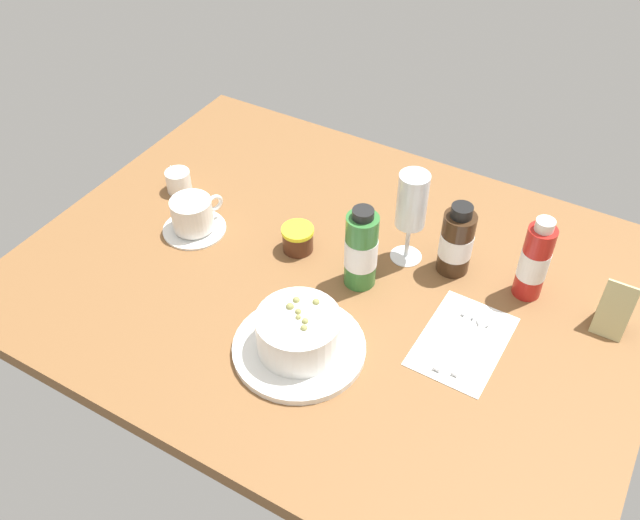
{
  "coord_description": "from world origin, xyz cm",
  "views": [
    {
      "loc": [
        42.08,
        -77.4,
        85.74
      ],
      "look_at": [
        -1.19,
        -2.33,
        4.84
      ],
      "focal_mm": 38.45,
      "sensor_mm": 36.0,
      "label": 1
    }
  ],
  "objects_px": {
    "sauce_bottle_red": "(534,261)",
    "wine_glass": "(412,204)",
    "coffee_cup": "(193,216)",
    "porridge_bowl": "(299,335)",
    "sauce_bottle_brown": "(456,242)",
    "cutlery_setting": "(464,339)",
    "jam_jar": "(298,239)",
    "sauce_bottle_green": "(361,250)",
    "menu_card": "(616,306)",
    "creamer_jug": "(178,181)"
  },
  "relations": [
    {
      "from": "jam_jar",
      "to": "sauce_bottle_green",
      "type": "relative_size",
      "value": 0.37
    },
    {
      "from": "creamer_jug",
      "to": "sauce_bottle_red",
      "type": "relative_size",
      "value": 0.37
    },
    {
      "from": "jam_jar",
      "to": "sauce_bottle_red",
      "type": "xyz_separation_m",
      "value": [
        0.4,
        0.1,
        0.05
      ]
    },
    {
      "from": "creamer_jug",
      "to": "wine_glass",
      "type": "height_order",
      "value": "wine_glass"
    },
    {
      "from": "creamer_jug",
      "to": "sauce_bottle_brown",
      "type": "distance_m",
      "value": 0.58
    },
    {
      "from": "cutlery_setting",
      "to": "jam_jar",
      "type": "distance_m",
      "value": 0.35
    },
    {
      "from": "sauce_bottle_red",
      "to": "wine_glass",
      "type": "bearing_deg",
      "value": -174.61
    },
    {
      "from": "sauce_bottle_brown",
      "to": "menu_card",
      "type": "height_order",
      "value": "sauce_bottle_brown"
    },
    {
      "from": "jam_jar",
      "to": "sauce_bottle_green",
      "type": "height_order",
      "value": "sauce_bottle_green"
    },
    {
      "from": "porridge_bowl",
      "to": "sauce_bottle_brown",
      "type": "bearing_deg",
      "value": 65.11
    },
    {
      "from": "sauce_bottle_brown",
      "to": "sauce_bottle_green",
      "type": "distance_m",
      "value": 0.17
    },
    {
      "from": "coffee_cup",
      "to": "creamer_jug",
      "type": "height_order",
      "value": "coffee_cup"
    },
    {
      "from": "cutlery_setting",
      "to": "sauce_bottle_green",
      "type": "xyz_separation_m",
      "value": [
        -0.21,
        0.04,
        0.07
      ]
    },
    {
      "from": "menu_card",
      "to": "creamer_jug",
      "type": "bearing_deg",
      "value": -176.11
    },
    {
      "from": "coffee_cup",
      "to": "sauce_bottle_red",
      "type": "relative_size",
      "value": 0.76
    },
    {
      "from": "creamer_jug",
      "to": "sauce_bottle_red",
      "type": "distance_m",
      "value": 0.71
    },
    {
      "from": "coffee_cup",
      "to": "wine_glass",
      "type": "bearing_deg",
      "value": 19.14
    },
    {
      "from": "jam_jar",
      "to": "cutlery_setting",
      "type": "bearing_deg",
      "value": -8.87
    },
    {
      "from": "jam_jar",
      "to": "porridge_bowl",
      "type": "bearing_deg",
      "value": -58.27
    },
    {
      "from": "creamer_jug",
      "to": "menu_card",
      "type": "relative_size",
      "value": 0.6
    },
    {
      "from": "menu_card",
      "to": "sauce_bottle_red",
      "type": "bearing_deg",
      "value": 175.8
    },
    {
      "from": "coffee_cup",
      "to": "sauce_bottle_red",
      "type": "height_order",
      "value": "sauce_bottle_red"
    },
    {
      "from": "sauce_bottle_brown",
      "to": "coffee_cup",
      "type": "bearing_deg",
      "value": -162.6
    },
    {
      "from": "sauce_bottle_green",
      "to": "menu_card",
      "type": "height_order",
      "value": "sauce_bottle_green"
    },
    {
      "from": "wine_glass",
      "to": "cutlery_setting",
      "type": "bearing_deg",
      "value": -39.14
    },
    {
      "from": "wine_glass",
      "to": "jam_jar",
      "type": "bearing_deg",
      "value": -156.23
    },
    {
      "from": "sauce_bottle_red",
      "to": "jam_jar",
      "type": "bearing_deg",
      "value": -165.87
    },
    {
      "from": "porridge_bowl",
      "to": "coffee_cup",
      "type": "xyz_separation_m",
      "value": [
        -0.33,
        0.16,
        -0.0
      ]
    },
    {
      "from": "sauce_bottle_red",
      "to": "creamer_jug",
      "type": "bearing_deg",
      "value": -174.49
    },
    {
      "from": "cutlery_setting",
      "to": "sauce_bottle_brown",
      "type": "height_order",
      "value": "sauce_bottle_brown"
    },
    {
      "from": "wine_glass",
      "to": "jam_jar",
      "type": "xyz_separation_m",
      "value": [
        -0.18,
        -0.08,
        -0.1
      ]
    },
    {
      "from": "porridge_bowl",
      "to": "wine_glass",
      "type": "height_order",
      "value": "wine_glass"
    },
    {
      "from": "sauce_bottle_green",
      "to": "sauce_bottle_brown",
      "type": "bearing_deg",
      "value": 41.09
    },
    {
      "from": "porridge_bowl",
      "to": "wine_glass",
      "type": "relative_size",
      "value": 1.17
    },
    {
      "from": "cutlery_setting",
      "to": "jam_jar",
      "type": "relative_size",
      "value": 3.22
    },
    {
      "from": "menu_card",
      "to": "cutlery_setting",
      "type": "bearing_deg",
      "value": -143.42
    },
    {
      "from": "creamer_jug",
      "to": "jam_jar",
      "type": "bearing_deg",
      "value": -6.18
    },
    {
      "from": "creamer_jug",
      "to": "sauce_bottle_brown",
      "type": "xyz_separation_m",
      "value": [
        0.57,
        0.06,
        0.04
      ]
    },
    {
      "from": "creamer_jug",
      "to": "jam_jar",
      "type": "xyz_separation_m",
      "value": [
        0.31,
        -0.03,
        0.0
      ]
    },
    {
      "from": "creamer_jug",
      "to": "porridge_bowl",
      "type": "bearing_deg",
      "value": -28.99
    },
    {
      "from": "porridge_bowl",
      "to": "sauce_bottle_green",
      "type": "relative_size",
      "value": 1.33
    },
    {
      "from": "cutlery_setting",
      "to": "jam_jar",
      "type": "height_order",
      "value": "jam_jar"
    },
    {
      "from": "cutlery_setting",
      "to": "creamer_jug",
      "type": "distance_m",
      "value": 0.66
    },
    {
      "from": "porridge_bowl",
      "to": "sauce_bottle_red",
      "type": "relative_size",
      "value": 1.32
    },
    {
      "from": "jam_jar",
      "to": "sauce_bottle_brown",
      "type": "xyz_separation_m",
      "value": [
        0.27,
        0.09,
        0.04
      ]
    },
    {
      "from": "sauce_bottle_green",
      "to": "cutlery_setting",
      "type": "bearing_deg",
      "value": -9.71
    },
    {
      "from": "cutlery_setting",
      "to": "sauce_bottle_green",
      "type": "relative_size",
      "value": 1.2
    },
    {
      "from": "coffee_cup",
      "to": "creamer_jug",
      "type": "distance_m",
      "value": 0.14
    },
    {
      "from": "coffee_cup",
      "to": "creamer_jug",
      "type": "xyz_separation_m",
      "value": [
        -0.11,
        0.09,
        -0.01
      ]
    },
    {
      "from": "porridge_bowl",
      "to": "sauce_bottle_green",
      "type": "xyz_separation_m",
      "value": [
        0.01,
        0.19,
        0.04
      ]
    }
  ]
}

